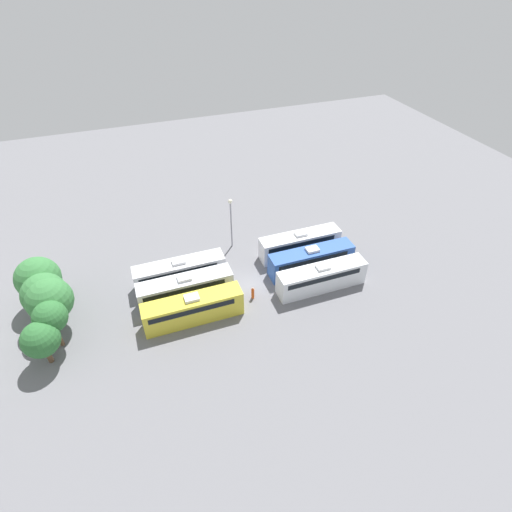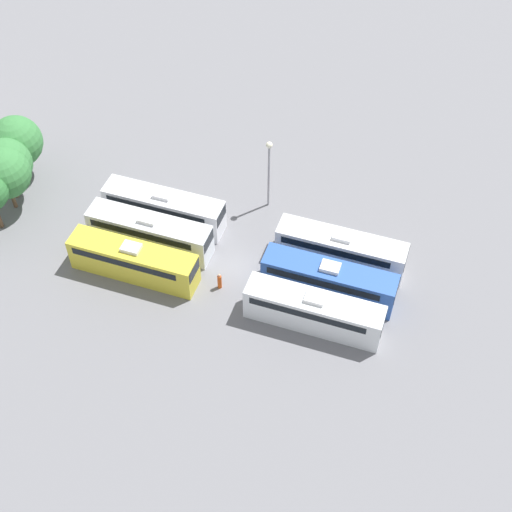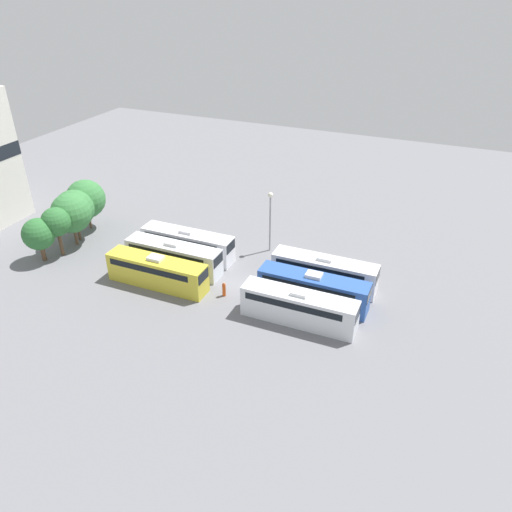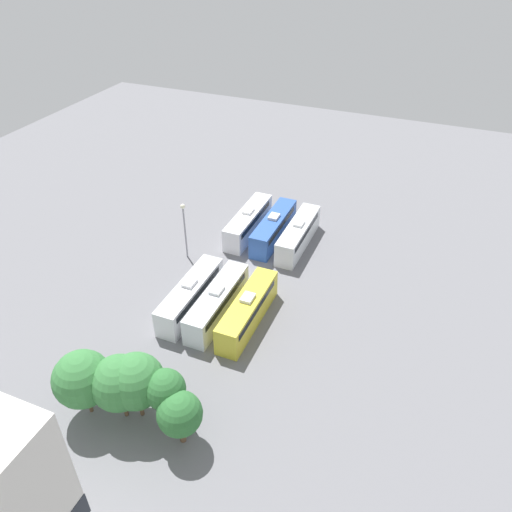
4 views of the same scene
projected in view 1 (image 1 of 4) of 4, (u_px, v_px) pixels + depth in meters
name	position (u px, v px, depth m)	size (l,w,h in m)	color
ground_plane	(252.00, 284.00, 50.66)	(121.98, 121.98, 0.00)	slate
bus_0	(321.00, 277.00, 49.01)	(2.49, 11.30, 3.55)	silver
bus_1	(311.00, 259.00, 51.67)	(2.49, 11.30, 3.55)	#2D56A8
bus_2	(300.00, 243.00, 54.40)	(2.49, 11.30, 3.55)	white
bus_3	(193.00, 308.00, 44.88)	(2.49, 11.30, 3.55)	gold
bus_4	(185.00, 288.00, 47.44)	(2.49, 11.30, 3.55)	silver
bus_5	(180.00, 272.00, 49.80)	(2.49, 11.30, 3.55)	white
worker_person	(253.00, 293.00, 48.18)	(0.36, 0.36, 1.69)	#CC4C19
light_pole	(231.00, 215.00, 53.69)	(0.60, 0.60, 7.59)	gray
tree_0	(41.00, 340.00, 39.27)	(3.73, 3.73, 5.31)	brown
tree_1	(50.00, 317.00, 40.38)	(3.44, 3.44, 6.06)	brown
tree_2	(50.00, 300.00, 42.34)	(4.84, 4.84, 6.71)	brown
tree_3	(45.00, 295.00, 43.16)	(4.80, 4.80, 6.56)	brown
tree_4	(38.00, 278.00, 45.24)	(4.97, 4.97, 6.63)	brown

